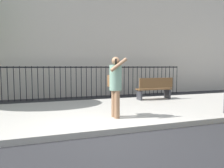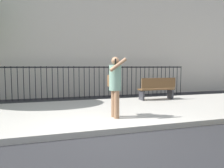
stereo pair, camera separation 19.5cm
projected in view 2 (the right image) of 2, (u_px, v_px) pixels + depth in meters
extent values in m
plane|color=#28282B|center=(112.00, 135.00, 4.87)|extent=(60.00, 60.00, 0.00)
cube|color=#B2ADA3|center=(92.00, 112.00, 6.96)|extent=(28.00, 4.40, 0.15)
cube|color=beige|center=(70.00, 0.00, 12.51)|extent=(28.00, 4.00, 11.00)
cube|color=black|center=(76.00, 67.00, 10.36)|extent=(12.00, 0.04, 0.06)
cylinder|color=black|center=(5.00, 84.00, 9.48)|extent=(0.03, 0.03, 1.60)
cylinder|color=black|center=(12.00, 84.00, 9.56)|extent=(0.03, 0.03, 1.60)
cylinder|color=black|center=(18.00, 84.00, 9.63)|extent=(0.03, 0.03, 1.60)
cylinder|color=black|center=(24.00, 84.00, 9.71)|extent=(0.03, 0.03, 1.60)
cylinder|color=black|center=(30.00, 83.00, 9.78)|extent=(0.03, 0.03, 1.60)
cylinder|color=black|center=(35.00, 83.00, 9.86)|extent=(0.03, 0.03, 1.60)
cylinder|color=black|center=(41.00, 83.00, 9.93)|extent=(0.03, 0.03, 1.60)
cylinder|color=black|center=(47.00, 83.00, 10.01)|extent=(0.03, 0.03, 1.60)
cylinder|color=black|center=(52.00, 83.00, 10.08)|extent=(0.03, 0.03, 1.60)
cylinder|color=black|center=(58.00, 83.00, 10.16)|extent=(0.03, 0.03, 1.60)
cylinder|color=black|center=(63.00, 83.00, 10.23)|extent=(0.03, 0.03, 1.60)
cylinder|color=black|center=(69.00, 83.00, 10.31)|extent=(0.03, 0.03, 1.60)
cylinder|color=black|center=(74.00, 82.00, 10.38)|extent=(0.03, 0.03, 1.60)
cylinder|color=black|center=(79.00, 82.00, 10.46)|extent=(0.03, 0.03, 1.60)
cylinder|color=black|center=(84.00, 82.00, 10.54)|extent=(0.03, 0.03, 1.60)
cylinder|color=black|center=(89.00, 82.00, 10.61)|extent=(0.03, 0.03, 1.60)
cylinder|color=black|center=(94.00, 82.00, 10.69)|extent=(0.03, 0.03, 1.60)
cylinder|color=black|center=(99.00, 82.00, 10.76)|extent=(0.03, 0.03, 1.60)
cylinder|color=black|center=(104.00, 82.00, 10.84)|extent=(0.03, 0.03, 1.60)
cylinder|color=black|center=(109.00, 82.00, 10.91)|extent=(0.03, 0.03, 1.60)
cylinder|color=black|center=(113.00, 82.00, 10.99)|extent=(0.03, 0.03, 1.60)
cylinder|color=black|center=(118.00, 81.00, 11.06)|extent=(0.03, 0.03, 1.60)
cylinder|color=black|center=(123.00, 81.00, 11.14)|extent=(0.03, 0.03, 1.60)
cylinder|color=black|center=(127.00, 81.00, 11.21)|extent=(0.03, 0.03, 1.60)
cylinder|color=black|center=(132.00, 81.00, 11.29)|extent=(0.03, 0.03, 1.60)
cylinder|color=black|center=(136.00, 81.00, 11.36)|extent=(0.03, 0.03, 1.60)
cylinder|color=black|center=(140.00, 81.00, 11.44)|extent=(0.03, 0.03, 1.60)
cylinder|color=black|center=(145.00, 81.00, 11.51)|extent=(0.03, 0.03, 1.60)
cylinder|color=black|center=(149.00, 81.00, 11.59)|extent=(0.03, 0.03, 1.60)
cylinder|color=black|center=(153.00, 81.00, 11.66)|extent=(0.03, 0.03, 1.60)
cylinder|color=black|center=(157.00, 81.00, 11.74)|extent=(0.03, 0.03, 1.60)
cylinder|color=black|center=(161.00, 81.00, 11.82)|extent=(0.03, 0.03, 1.60)
cylinder|color=black|center=(165.00, 80.00, 11.89)|extent=(0.03, 0.03, 1.60)
cylinder|color=black|center=(169.00, 80.00, 11.97)|extent=(0.03, 0.03, 1.60)
cylinder|color=black|center=(173.00, 80.00, 12.04)|extent=(0.03, 0.03, 1.60)
cylinder|color=black|center=(177.00, 80.00, 12.12)|extent=(0.03, 0.03, 1.60)
cylinder|color=black|center=(181.00, 80.00, 12.19)|extent=(0.03, 0.03, 1.60)
cylinder|color=#936B4C|center=(117.00, 105.00, 5.82)|extent=(0.15, 0.15, 0.77)
cylinder|color=#936B4C|center=(114.00, 103.00, 6.00)|extent=(0.15, 0.15, 0.77)
cylinder|color=gray|center=(115.00, 78.00, 5.85)|extent=(0.37, 0.37, 0.71)
sphere|color=#936B4C|center=(115.00, 61.00, 5.81)|extent=(0.22, 0.22, 0.22)
cylinder|color=#936B4C|center=(118.00, 65.00, 5.64)|extent=(0.50, 0.13, 0.38)
cylinder|color=#936B4C|center=(112.00, 78.00, 6.04)|extent=(0.09, 0.09, 0.54)
cube|color=black|center=(115.00, 61.00, 5.65)|extent=(0.02, 0.07, 0.15)
cube|color=brown|center=(112.00, 81.00, 6.10)|extent=(0.18, 0.29, 0.34)
cube|color=brown|center=(156.00, 89.00, 9.20)|extent=(1.60, 0.45, 0.05)
cube|color=brown|center=(159.00, 83.00, 8.99)|extent=(1.60, 0.06, 0.44)
cube|color=#333338|center=(142.00, 95.00, 9.02)|extent=(0.08, 0.41, 0.40)
cube|color=#333338|center=(170.00, 94.00, 9.43)|extent=(0.08, 0.41, 0.40)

